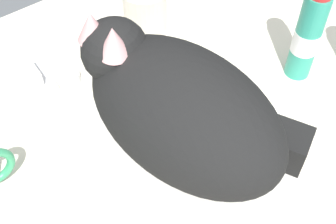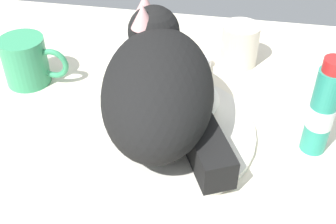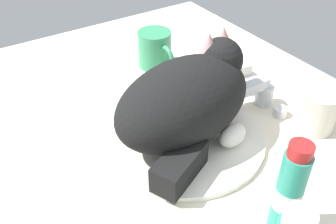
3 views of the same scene
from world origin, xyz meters
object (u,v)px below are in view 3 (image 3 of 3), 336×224
at_px(toothpaste_bottle, 289,191).
at_px(rinse_cup, 318,111).
at_px(soap_bar, 237,66).
at_px(cat, 188,99).
at_px(faucet, 259,94).
at_px(coffee_mug, 155,50).

bearing_deg(toothpaste_bottle, rinse_cup, 119.33).
bearing_deg(soap_bar, cat, -62.25).
height_order(cat, toothpaste_bottle, cat).
bearing_deg(rinse_cup, toothpaste_bottle, -60.67).
distance_m(faucet, soap_bar, 0.12).
bearing_deg(rinse_cup, cat, -116.38).
height_order(faucet, soap_bar, faucet).
xyz_separation_m(faucet, cat, (0.00, -0.18, 0.06)).
distance_m(faucet, coffee_mug, 0.27).
height_order(faucet, rinse_cup, rinse_cup).
bearing_deg(coffee_mug, cat, -19.33).
bearing_deg(soap_bar, faucet, -19.94).
relative_size(faucet, rinse_cup, 1.57).
height_order(coffee_mug, toothpaste_bottle, toothpaste_bottle).
xyz_separation_m(cat, toothpaste_bottle, (0.23, 0.00, -0.01)).
relative_size(faucet, coffee_mug, 1.03).
distance_m(coffee_mug, rinse_cup, 0.39).
xyz_separation_m(faucet, rinse_cup, (0.11, 0.04, 0.01)).
relative_size(faucet, soap_bar, 2.04).
relative_size(rinse_cup, toothpaste_bottle, 0.50).
relative_size(cat, coffee_mug, 2.43).
bearing_deg(faucet, toothpaste_bottle, -37.41).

